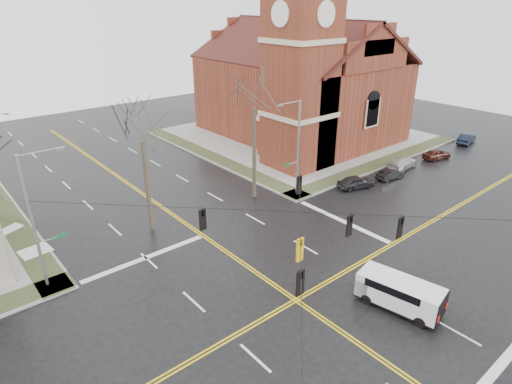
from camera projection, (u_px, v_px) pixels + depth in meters
ground at (296, 300)px, 26.80m from camera, size 120.00×120.00×0.00m
sidewalks at (296, 299)px, 26.77m from camera, size 80.00×80.00×0.17m
road_markings at (296, 300)px, 26.80m from camera, size 100.00×100.00×0.01m
church at (299, 74)px, 55.16m from camera, size 24.28×27.48×27.50m
signal_pole_ne at (297, 145)px, 39.44m from camera, size 2.75×0.22×9.00m
signal_pole_nw at (35, 219)px, 26.17m from camera, size 2.75×0.22×9.00m
span_wires at (300, 212)px, 24.25m from camera, size 23.02×23.02×0.03m
traffic_signals at (308, 228)px, 24.10m from camera, size 8.21×8.26×1.30m
cargo_van at (396, 291)px, 25.84m from camera, size 2.92×5.34×1.92m
parked_car_a at (356, 182)px, 42.52m from camera, size 4.14×2.65×1.31m
parked_car_b at (390, 174)px, 44.71m from camera, size 3.31×1.54×1.05m
parked_car_c at (402, 163)px, 47.49m from camera, size 4.81×2.38×1.34m
parked_car_d at (437, 154)px, 50.36m from camera, size 3.86×2.25×1.23m
parked_car_e at (467, 138)px, 55.85m from camera, size 4.21×2.12×1.33m
tree_nw_near at (141, 135)px, 31.61m from camera, size 4.00×4.00×11.19m
tree_ne at (254, 101)px, 36.88m from camera, size 4.00×4.00×12.80m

